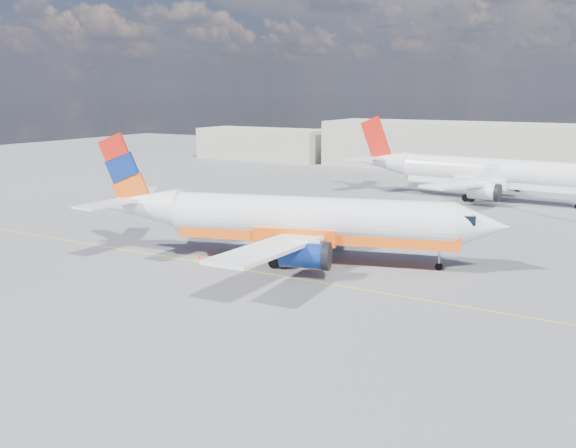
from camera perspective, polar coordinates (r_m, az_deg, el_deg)
The scene contains 7 objects.
ground at distance 45.16m, azimuth -3.20°, elevation -5.47°, with size 240.00×240.00×0.00m, color #5B5B60.
taxi_line at distance 47.58m, azimuth -1.19°, elevation -4.55°, with size 70.00×0.15×0.01m, color yellow.
terminal_main at distance 112.86m, azimuth 20.78°, elevation 6.25°, with size 70.00×14.00×8.00m, color #BEB7A3.
terminal_annex at distance 128.45m, azimuth -2.17°, elevation 7.13°, with size 26.00×10.00×6.00m, color #BEB7A3.
main_jet at distance 50.53m, azimuth 0.87°, elevation 0.34°, with size 33.26×25.32×10.07m.
second_jet at distance 83.27m, azimuth 17.00°, elevation 4.35°, with size 33.23×26.24×10.07m.
traffic_cone at distance 52.23m, azimuth -7.96°, elevation -2.85°, with size 0.42×0.42×0.59m.
Camera 1 is at (23.98, -35.86, 13.37)m, focal length 40.00 mm.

